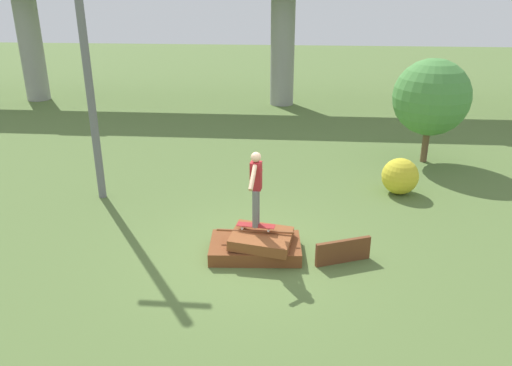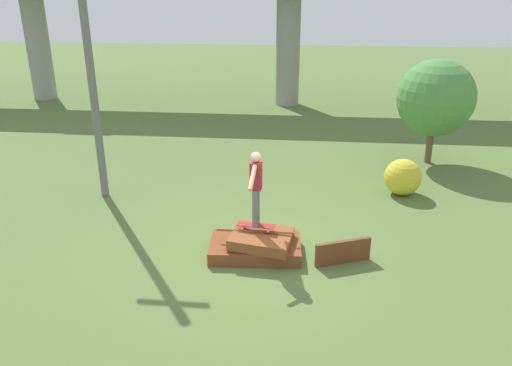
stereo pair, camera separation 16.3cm
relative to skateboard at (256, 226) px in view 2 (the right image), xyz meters
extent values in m
plane|color=#567038|center=(-0.01, -0.06, -0.63)|extent=(80.00, 80.00, 0.00)
cube|color=brown|center=(-0.01, -0.06, -0.49)|extent=(1.97, 1.28, 0.28)
cube|color=brown|center=(0.12, -0.11, -0.24)|extent=(1.35, 1.18, 0.29)
cylinder|color=brown|center=(-0.01, -0.06, -0.10)|extent=(1.62, 0.05, 0.05)
cube|color=brown|center=(1.81, -0.24, -0.38)|extent=(1.14, 0.54, 0.50)
cube|color=maroon|center=(0.00, 0.00, 0.01)|extent=(0.81, 0.28, 0.01)
cylinder|color=silver|center=(0.28, 0.06, -0.05)|extent=(0.06, 0.04, 0.05)
cylinder|color=silver|center=(0.27, -0.11, -0.05)|extent=(0.06, 0.04, 0.05)
cylinder|color=silver|center=(-0.27, 0.11, -0.05)|extent=(0.06, 0.04, 0.05)
cylinder|color=silver|center=(-0.28, -0.06, -0.05)|extent=(0.06, 0.04, 0.05)
cylinder|color=slate|center=(0.01, 0.08, 0.42)|extent=(0.12, 0.12, 0.81)
cylinder|color=slate|center=(-0.01, -0.08, 0.42)|extent=(0.12, 0.12, 0.81)
cube|color=maroon|center=(0.00, 0.00, 1.11)|extent=(0.24, 0.23, 0.58)
sphere|color=tan|center=(0.00, 0.00, 1.51)|extent=(0.21, 0.21, 0.21)
cylinder|color=tan|center=(0.03, 0.33, 1.20)|extent=(0.14, 0.52, 0.40)
cylinder|color=tan|center=(-0.03, -0.33, 1.20)|extent=(0.14, 0.52, 0.40)
cylinder|color=gray|center=(-12.11, 14.38, 1.91)|extent=(1.10, 1.10, 5.10)
cylinder|color=gray|center=(-0.01, 14.38, 1.91)|extent=(1.10, 1.10, 5.10)
cylinder|color=slate|center=(-4.37, 2.65, 2.73)|extent=(0.20, 0.20, 6.74)
cylinder|color=brown|center=(4.88, 6.36, -0.09)|extent=(0.21, 0.21, 1.09)
sphere|color=#4C8E42|center=(4.88, 6.36, 1.46)|extent=(2.36, 2.36, 2.36)
sphere|color=gold|center=(3.61, 3.59, -0.14)|extent=(0.99, 0.99, 0.99)
camera|label=1|loc=(0.80, -9.30, 4.66)|focal=35.00mm
camera|label=2|loc=(0.96, -9.28, 4.66)|focal=35.00mm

